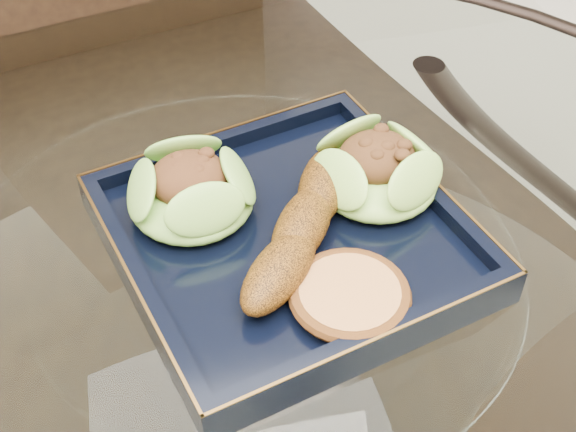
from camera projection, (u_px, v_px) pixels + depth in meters
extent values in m
cylinder|color=white|center=(238.00, 310.00, 0.63)|extent=(1.10, 1.10, 0.01)
torus|color=black|center=(238.00, 310.00, 0.63)|extent=(1.13, 1.13, 0.02)
cylinder|color=black|center=(396.00, 292.00, 1.15)|extent=(0.04, 0.04, 0.75)
cube|color=black|center=(201.00, 251.00, 1.01)|extent=(0.54, 0.54, 0.04)
cylinder|color=black|center=(398.00, 428.00, 1.13)|extent=(0.04, 0.04, 0.50)
cylinder|color=black|center=(50.00, 328.00, 1.26)|extent=(0.04, 0.04, 0.50)
cylinder|color=black|center=(276.00, 247.00, 1.39)|extent=(0.04, 0.04, 0.50)
cube|color=black|center=(288.00, 242.00, 0.67)|extent=(0.32, 0.32, 0.02)
ellipsoid|color=#57972C|center=(191.00, 194.00, 0.67)|extent=(0.14, 0.14, 0.04)
ellipsoid|color=#56952B|center=(377.00, 173.00, 0.68)|extent=(0.11, 0.11, 0.04)
ellipsoid|color=#693A0B|center=(302.00, 226.00, 0.64)|extent=(0.14, 0.18, 0.04)
cylinder|color=#CB8643|center=(350.00, 297.00, 0.60)|extent=(0.10, 0.10, 0.02)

